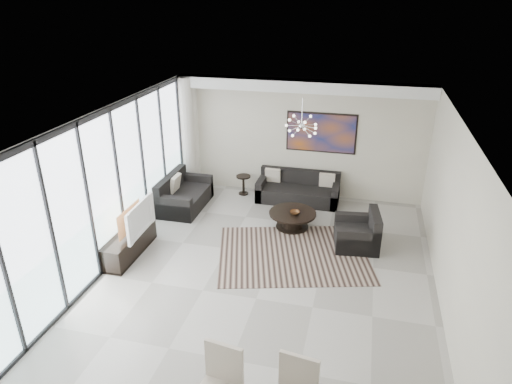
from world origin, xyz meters
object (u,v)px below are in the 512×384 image
(sofa_main, at_px, (298,191))
(television, at_px, (135,218))
(coffee_table, at_px, (292,219))
(tv_console, at_px, (129,243))

(sofa_main, xyz_separation_m, television, (-2.66, -3.21, 0.55))
(coffee_table, bearing_deg, tv_console, -147.43)
(sofa_main, relative_size, tv_console, 1.31)
(coffee_table, distance_m, tv_console, 3.47)
(coffee_table, xyz_separation_m, tv_console, (-2.92, -1.87, 0.03))
(tv_console, bearing_deg, television, 22.06)
(coffee_table, height_order, television, television)
(coffee_table, xyz_separation_m, television, (-2.76, -1.80, 0.59))
(coffee_table, height_order, tv_console, tv_console)
(coffee_table, bearing_deg, sofa_main, 94.10)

